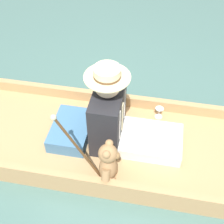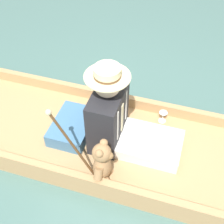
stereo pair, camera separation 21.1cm
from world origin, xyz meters
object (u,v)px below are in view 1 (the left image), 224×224
object	(u,v)px
seated_person	(119,118)
walking_cane	(76,145)
wine_glass	(159,111)
teddy_bear	(108,163)

from	to	relation	value
seated_person	walking_cane	size ratio (longest dim) A/B	1.18
seated_person	wine_glass	bearing A→B (deg)	140.52
seated_person	walking_cane	distance (m)	0.52
wine_glass	seated_person	bearing A→B (deg)	-43.09
seated_person	walking_cane	world-z (taller)	seated_person
teddy_bear	walking_cane	bearing A→B (deg)	-79.90
teddy_bear	walking_cane	xyz separation A→B (m)	(0.04, -0.23, 0.22)
seated_person	wine_glass	distance (m)	0.53
wine_glass	walking_cane	distance (m)	1.03
teddy_bear	walking_cane	distance (m)	0.33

